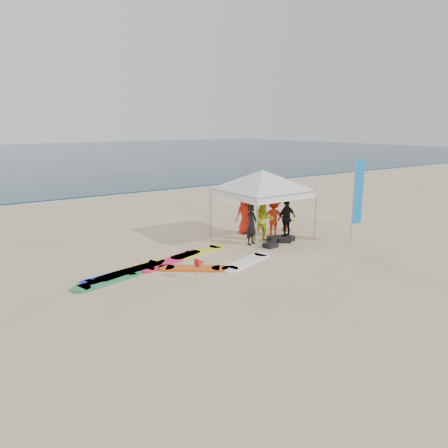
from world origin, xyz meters
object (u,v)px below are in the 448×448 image
person_seated (286,220)px  feather_flag (358,193)px  person_yellow (263,220)px  surfboard_spread (168,266)px  person_black_a (252,225)px  person_black_b (287,218)px  person_orange_a (274,217)px  canopy_tent (263,170)px  marker_pennant (200,263)px  person_orange_b (245,214)px

person_seated → feather_flag: (0.93, -2.97, 1.49)m
person_yellow → surfboard_spread: (-4.66, -0.75, -0.81)m
person_seated → person_black_a: bearing=116.1°
person_black_b → feather_flag: feather_flag is taller
person_orange_a → person_black_b: size_ratio=1.04×
canopy_tent → marker_pennant: canopy_tent is taller
canopy_tent → feather_flag: bearing=-44.6°
person_black_a → person_orange_a: bearing=-7.7°
person_black_a → person_orange_a: person_orange_a is taller
person_black_b → feather_flag: size_ratio=0.47×
person_orange_a → person_black_b: person_orange_a is taller
canopy_tent → surfboard_spread: size_ratio=0.66×
person_black_a → marker_pennant: (-3.64, -2.10, -0.29)m
person_black_a → surfboard_spread: person_black_a is taller
person_orange_b → person_seated: size_ratio=1.76×
person_orange_a → person_black_b: (0.39, -0.36, -0.03)m
person_black_a → person_seated: bearing=-5.5°
feather_flag → canopy_tent: bearing=135.4°
person_yellow → person_black_b: (1.20, -0.06, -0.06)m
person_seated → surfboard_spread: size_ratio=0.15×
person_seated → canopy_tent: size_ratio=0.22×
marker_pennant → person_black_a: bearing=29.9°
person_black_a → person_orange_a: (1.50, 0.44, 0.03)m
canopy_tent → surfboard_spread: canopy_tent is taller
person_orange_b → surfboard_spread: 5.37m
person_orange_a → feather_flag: bearing=171.5°
person_black_a → canopy_tent: canopy_tent is taller
marker_pennant → person_orange_a: bearing=26.3°
person_orange_a → marker_pennant: (-5.14, -2.54, -0.32)m
feather_flag → surfboard_spread: (-7.48, 1.49, -1.93)m
person_orange_b → feather_flag: 4.64m
person_yellow → person_black_a: bearing=-142.3°
person_orange_b → canopy_tent: bearing=97.4°
person_yellow → person_seated: person_yellow is taller
person_yellow → person_black_b: person_yellow is taller
canopy_tent → person_seated: bearing=13.2°
person_seated → person_black_b: bearing=146.2°
person_orange_b → person_black_a: bearing=66.8°
person_seated → canopy_tent: bearing=110.7°
marker_pennant → canopy_tent: bearing=29.5°
person_orange_a → feather_flag: size_ratio=0.49×
surfboard_spread → person_orange_b: bearing=24.0°
person_orange_a → person_orange_b: person_orange_b is taller
person_orange_b → marker_pennant: size_ratio=2.62×
person_black_a → person_black_b: person_black_a is taller
person_yellow → person_orange_b: bearing=108.7°
person_orange_b → canopy_tent: canopy_tent is taller
person_seated → person_orange_a: bearing=119.1°
person_orange_b → person_seated: (1.70, -0.68, -0.36)m
person_seated → marker_pennant: person_seated is taller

